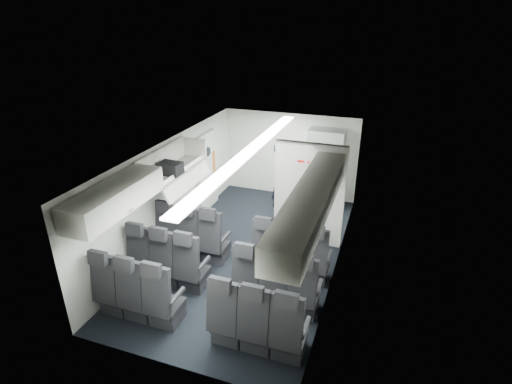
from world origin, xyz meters
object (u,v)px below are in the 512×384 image
Objects in this scene: seat_row_mid at (219,276)px; galley_unit at (324,168)px; boarding_door at (207,171)px; flight_attendant at (282,182)px; seat_row_rear at (194,311)px; seat_row_front at (239,248)px; carry_on_bag at (170,169)px.

seat_row_mid is 4.30m from galley_unit.
boarding_door reaches higher than flight_attendant.
galley_unit is (0.95, 4.15, 0.55)m from seat_row_mid.
seat_row_rear is at bearing -90.00° from seat_row_mid.
carry_on_bag reaches higher than seat_row_front.
flight_attendant is (-0.76, -1.07, -0.05)m from galley_unit.
carry_on_bag is (-1.55, -2.11, 0.88)m from flight_attendant.
boarding_door reaches higher than seat_row_rear.
galley_unit is 1.05× the size of flight_attendant.
seat_row_mid is at bearing -176.85° from flight_attendant.
galley_unit is at bearing 79.35° from seat_row_rear.
galley_unit is (0.95, 5.05, 0.55)m from seat_row_rear.
carry_on_bag is at bearing 125.91° from seat_row_rear.
seat_row_rear is 1.75× the size of galley_unit.
seat_row_rear is 2.69m from carry_on_bag.
galley_unit is 4.59× the size of carry_on_bag.
boarding_door is at bearing 99.74° from flight_attendant.
boarding_door reaches higher than seat_row_mid.
galley_unit is at bearing 24.28° from boarding_door.
seat_row_mid is 8.04× the size of carry_on_bag.
galley_unit is 1.02× the size of boarding_door.
seat_row_rear is (0.00, -1.80, 0.00)m from seat_row_front.
galley_unit is at bearing -28.43° from flight_attendant.
seat_row_mid is at bearing -102.88° from galley_unit.
seat_row_mid is 1.00× the size of seat_row_rear.
carry_on_bag reaches higher than galley_unit.
carry_on_bag is at bearing 150.51° from flight_attendant.
seat_row_front is at bearing -178.34° from flight_attendant.
seat_row_front is 1.00× the size of seat_row_rear.
boarding_door is 4.49× the size of carry_on_bag.
galley_unit is at bearing 77.12° from seat_row_mid.
seat_row_front is at bearing 90.00° from seat_row_rear.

